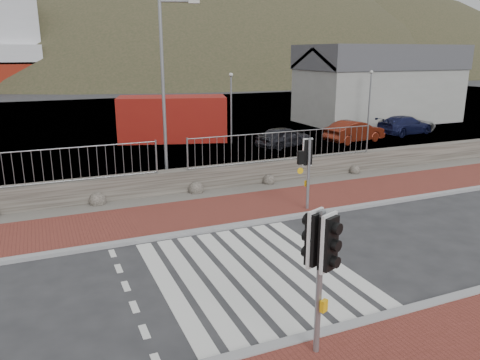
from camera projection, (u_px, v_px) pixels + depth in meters
name	position (u px, v px, depth m)	size (l,w,h in m)	color
ground	(252.00, 272.00, 11.57)	(220.00, 220.00, 0.00)	#28282B
sidewalk_far	(195.00, 215.00, 15.54)	(40.00, 3.00, 0.08)	brown
kerb_near	(318.00, 335.00, 8.90)	(40.00, 0.25, 0.12)	gray
kerb_far	(211.00, 229.00, 14.21)	(40.00, 0.25, 0.12)	gray
zebra_crossing	(252.00, 272.00, 11.57)	(4.62, 5.60, 0.01)	silver
gravel_strip	(178.00, 198.00, 17.31)	(40.00, 1.50, 0.06)	#59544C
stone_wall	(172.00, 182.00, 17.91)	(40.00, 0.60, 0.90)	#433D37
railing	(172.00, 148.00, 17.42)	(18.07, 0.07, 1.22)	gray
quay	(101.00, 122.00, 36.26)	(120.00, 40.00, 0.50)	#4C4C4F
water	(69.00, 90.00, 67.24)	(220.00, 50.00, 0.05)	#3F4C54
harbor_building	(379.00, 83.00, 36.08)	(12.20, 6.20, 5.80)	#9E9E99
hills_backdrop	(105.00, 192.00, 98.04)	(254.00, 90.00, 100.00)	#2D321E
traffic_signal_near	(321.00, 253.00, 7.89)	(0.45, 0.37, 2.75)	gray
traffic_signal_far	(308.00, 159.00, 15.56)	(0.60, 0.23, 2.52)	gray
streetlight	(166.00, 86.00, 17.69)	(1.46, 0.63, 7.13)	gray
shipping_container	(173.00, 119.00, 28.58)	(6.43, 2.68, 2.68)	maroon
car_a	(284.00, 137.00, 26.64)	(1.41, 3.52, 1.20)	black
car_b	(355.00, 131.00, 28.20)	(1.37, 3.92, 1.29)	#5D1A0D
car_c	(405.00, 125.00, 30.79)	(1.72, 4.23, 1.23)	#12163B
car_d	(408.00, 124.00, 31.76)	(1.85, 4.00, 1.11)	gray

